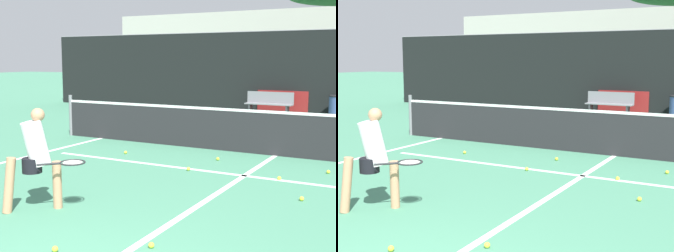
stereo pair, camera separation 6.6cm
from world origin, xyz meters
The scene contains 16 objects.
court_service_line centered at (0.00, 5.22, 0.00)m, with size 8.25×0.10×0.01m, color white.
court_center_mark centered at (0.00, 3.84, 0.00)m, with size 0.10×6.62×0.01m, color white.
net centered at (0.00, 7.15, 0.51)m, with size 11.09×0.09×1.07m.
fence_back centered at (0.00, 14.28, 1.50)m, with size 24.00×0.06×3.01m.
player_practicing centered at (-1.83, 2.12, 0.75)m, with size 1.07×0.80×1.39m.
tennis_ball_scattered_0 centered at (-2.87, 5.80, 0.03)m, with size 0.07×0.07×0.07m, color #D1E033.
tennis_ball_scattered_1 centered at (-1.02, 5.09, 0.03)m, with size 0.07×0.07×0.07m, color #D1E033.
tennis_ball_scattered_2 centered at (1.26, 6.09, 0.03)m, with size 0.07×0.07×0.07m, color #D1E033.
tennis_ball_scattered_4 centered at (-3.62, 4.18, 0.03)m, with size 0.07×0.07×0.07m, color #D1E033.
tennis_ball_scattered_7 centered at (-0.67, 1.18, 0.03)m, with size 0.07×0.07×0.07m, color #D1E033.
tennis_ball_scattered_8 centered at (0.17, 1.75, 0.03)m, with size 0.07×0.07×0.07m, color #D1E033.
tennis_ball_scattered_9 centered at (-0.89, 6.15, 0.03)m, with size 0.07×0.07×0.07m, color #D1E033.
tennis_ball_scattered_10 centered at (1.21, 4.24, 0.03)m, with size 0.07×0.07×0.07m, color #D1E033.
tennis_ball_scattered_11 centered at (0.61, 5.23, 0.03)m, with size 0.07×0.07×0.07m, color #D1E033.
courtside_bench centered at (-2.07, 13.64, 0.47)m, with size 1.66×0.39×0.86m.
parked_car centered at (-1.76, 16.46, 0.62)m, with size 1.82×4.62×1.46m.
Camera 1 is at (2.64, -2.38, 2.03)m, focal length 50.00 mm.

